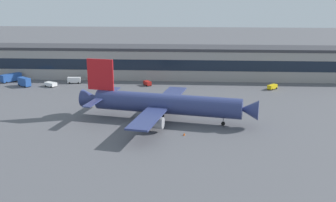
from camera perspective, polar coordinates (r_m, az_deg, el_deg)
ground_plane at (r=123.08m, az=-3.72°, el=-2.41°), size 600.00×600.00×0.00m
terminal_building at (r=177.56m, az=-1.49°, el=5.52°), size 193.25×15.19×13.77m
airliner at (r=118.94m, az=-0.52°, el=-0.39°), size 53.57×45.60×17.69m
crew_van at (r=171.91m, az=-13.07°, el=2.93°), size 5.38×2.67×2.55m
pushback_tractor at (r=168.57m, az=-16.27°, el=2.32°), size 5.46×4.62×1.75m
fuel_truck at (r=182.74m, az=-21.23°, el=3.15°), size 7.26×8.41×3.35m
baggage_tug at (r=163.55m, az=-2.91°, el=2.55°), size 3.67×4.10×1.85m
stair_truck at (r=172.01m, az=-19.65°, el=2.61°), size 6.25×5.49×3.55m
follow_me_car at (r=162.40m, az=14.51°, el=1.97°), size 4.41×4.50×1.85m
traffic_cone_0 at (r=108.55m, az=2.30°, el=-4.69°), size 0.60×0.60×0.75m
traffic_cone_1 at (r=114.75m, az=-2.53°, el=-3.55°), size 0.60×0.60×0.75m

